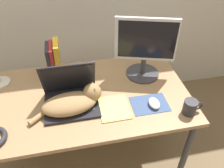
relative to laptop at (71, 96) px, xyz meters
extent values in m
cube|color=#93704C|center=(0.11, 0.05, -0.07)|extent=(1.32, 0.76, 0.03)
cylinder|color=#38383D|center=(0.72, -0.28, -0.44)|extent=(0.04, 0.04, 0.72)
cylinder|color=#38383D|center=(-0.50, 0.38, -0.44)|extent=(0.04, 0.04, 0.72)
cylinder|color=#38383D|center=(0.72, 0.38, -0.44)|extent=(0.04, 0.04, 0.72)
cube|color=black|center=(0.00, -0.03, -0.04)|extent=(0.33, 0.28, 0.02)
cube|color=#28282D|center=(0.00, -0.04, -0.03)|extent=(0.27, 0.14, 0.00)
cube|color=black|center=(0.00, 0.06, 0.10)|extent=(0.33, 0.10, 0.26)
cube|color=black|center=(0.00, 0.06, 0.09)|extent=(0.30, 0.08, 0.23)
ellipsoid|color=#99754C|center=(-0.01, -0.06, 0.00)|extent=(0.35, 0.21, 0.10)
sphere|color=#99754C|center=(0.13, -0.02, 0.03)|extent=(0.11, 0.11, 0.11)
cone|color=#99754C|center=(0.14, 0.01, 0.07)|extent=(0.04, 0.04, 0.03)
cone|color=#99754C|center=(0.15, -0.05, 0.07)|extent=(0.04, 0.04, 0.03)
cylinder|color=#99754C|center=(-0.19, -0.10, -0.03)|extent=(0.13, 0.11, 0.03)
cylinder|color=#333338|center=(0.52, 0.19, -0.05)|extent=(0.23, 0.23, 0.01)
cylinder|color=#333338|center=(0.52, 0.19, 0.02)|extent=(0.04, 0.04, 0.12)
cube|color=#B2B2B7|center=(0.52, 0.19, 0.23)|extent=(0.40, 0.14, 0.30)
cube|color=black|center=(0.53, 0.18, 0.23)|extent=(0.36, 0.11, 0.27)
cube|color=#384C75|center=(0.48, -0.11, -0.05)|extent=(0.23, 0.17, 0.00)
ellipsoid|color=silver|center=(0.50, -0.13, -0.03)|extent=(0.07, 0.10, 0.03)
cube|color=#232328|center=(-0.12, 0.34, 0.06)|extent=(0.03, 0.15, 0.22)
cube|color=maroon|center=(-0.09, 0.34, 0.06)|extent=(0.03, 0.17, 0.23)
cube|color=gold|center=(-0.06, 0.34, 0.07)|extent=(0.04, 0.16, 0.25)
cylinder|color=beige|center=(-0.47, 0.29, -0.05)|extent=(0.13, 0.13, 0.01)
cube|color=#E5DB6B|center=(0.25, -0.11, -0.05)|extent=(0.18, 0.21, 0.01)
cylinder|color=#28282D|center=(0.68, -0.23, -0.01)|extent=(0.08, 0.08, 0.09)
torus|color=#28282D|center=(0.73, -0.23, -0.01)|extent=(0.06, 0.01, 0.06)
camera|label=1|loc=(0.03, -1.09, 1.00)|focal=38.00mm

